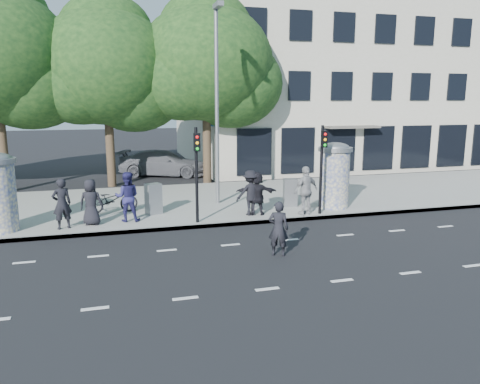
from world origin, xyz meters
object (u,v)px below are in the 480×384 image
object	(u,v)px
ped_a	(91,202)
ped_c	(127,197)
cabinet_right	(290,192)
street_lamp	(217,92)
ped_d	(251,193)
bicycle	(112,200)
ad_column_right	(334,174)
traffic_pole_near	(197,165)
car_right	(163,163)
ped_f	(257,193)
man_road	(278,229)
cabinet_left	(153,199)
traffic_pole_far	(322,160)
ped_e	(306,191)
ped_b	(62,204)

from	to	relation	value
ped_a	ped_c	size ratio (longest dim) A/B	0.91
ped_a	cabinet_right	world-z (taller)	ped_a
street_lamp	ped_d	size ratio (longest dim) A/B	4.63
ped_a	bicycle	world-z (taller)	ped_a
ad_column_right	traffic_pole_near	distance (m)	5.91
ped_a	car_right	world-z (taller)	ped_a
ad_column_right	bicycle	size ratio (longest dim) A/B	1.34
traffic_pole_near	street_lamp	xyz separation A→B (m)	(1.40, 2.84, 2.56)
ped_d	ped_f	xyz separation A→B (m)	(0.23, -0.04, -0.02)
ped_d	car_right	size ratio (longest dim) A/B	0.33
bicycle	traffic_pole_near	bearing A→B (deg)	-133.82
ped_c	man_road	bearing A→B (deg)	140.30
ped_a	ad_column_right	bearing A→B (deg)	-165.63
traffic_pole_near	ped_c	size ratio (longest dim) A/B	1.88
ad_column_right	traffic_pole_near	xyz separation A→B (m)	(-5.80, -0.91, 0.69)
ad_column_right	cabinet_left	world-z (taller)	ad_column_right
traffic_pole_far	bicycle	size ratio (longest dim) A/B	1.72
street_lamp	ped_f	xyz separation A→B (m)	(0.99, -2.30, -3.80)
ped_f	cabinet_right	distance (m)	2.06
traffic_pole_near	man_road	size ratio (longest dim) A/B	2.08
ped_e	cabinet_left	xyz separation A→B (m)	(-5.60, 1.68, -0.35)
street_lamp	ped_b	xyz separation A→B (m)	(-5.98, -2.39, -3.77)
ped_b	ped_e	distance (m)	8.79
ped_d	man_road	world-z (taller)	ped_d
ped_d	cabinet_left	distance (m)	3.74
ped_a	man_road	xyz separation A→B (m)	(5.35, -4.43, -0.15)
ad_column_right	street_lamp	xyz separation A→B (m)	(-4.40, 1.93, 3.26)
ped_b	ad_column_right	bearing A→B (deg)	162.89
ped_d	cabinet_left	size ratio (longest dim) A/B	1.46
ped_d	ped_e	bearing A→B (deg)	161.41
man_road	bicycle	xyz separation A→B (m)	(-4.66, 6.04, -0.15)
cabinet_left	ped_a	bearing A→B (deg)	-177.75
ped_e	traffic_pole_far	bearing A→B (deg)	157.13
ped_f	man_road	xyz separation A→B (m)	(-0.68, -4.26, -0.17)
ped_e	cabinet_right	distance (m)	1.54
man_road	ped_f	bearing A→B (deg)	-73.98
man_road	cabinet_right	distance (m)	5.82
ped_c	bicycle	size ratio (longest dim) A/B	0.91
ped_d	ped_e	world-z (taller)	ped_e
street_lamp	ped_b	world-z (taller)	street_lamp
ped_d	cabinet_right	world-z (taller)	ped_d
car_right	ped_c	bearing A→B (deg)	-171.94
street_lamp	cabinet_left	xyz separation A→B (m)	(-2.80, -1.11, -4.05)
ped_d	man_road	bearing A→B (deg)	79.81
bicycle	cabinet_left	size ratio (longest dim) A/B	1.68
man_road	ped_d	bearing A→B (deg)	-70.83
ped_e	ped_f	world-z (taller)	ped_e
ad_column_right	ped_f	distance (m)	3.47
street_lamp	car_right	distance (m)	9.78
man_road	cabinet_left	world-z (taller)	man_road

